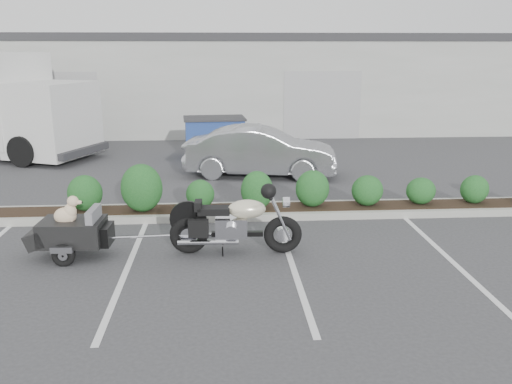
{
  "coord_description": "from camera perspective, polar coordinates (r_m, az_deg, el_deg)",
  "views": [
    {
      "loc": [
        0.05,
        -8.89,
        3.49
      ],
      "look_at": [
        0.72,
        1.28,
        0.75
      ],
      "focal_mm": 38.0,
      "sensor_mm": 36.0,
      "label": 1
    }
  ],
  "objects": [
    {
      "name": "building",
      "position": [
        25.93,
        -3.97,
        11.71
      ],
      "size": [
        26.0,
        10.0,
        4.0
      ],
      "primitive_type": "cube",
      "color": "#9EA099",
      "rests_on": "ground"
    },
    {
      "name": "sedan",
      "position": [
        15.0,
        0.49,
        4.27
      ],
      "size": [
        4.34,
        2.12,
        1.37
      ],
      "primitive_type": "imported",
      "rotation": [
        0.0,
        0.0,
        1.4
      ],
      "color": "#A2A3A9",
      "rests_on": "ground"
    },
    {
      "name": "pet_trailer",
      "position": [
        9.74,
        -18.84,
        -3.9
      ],
      "size": [
        1.84,
        1.03,
        1.1
      ],
      "rotation": [
        0.0,
        0.0,
        -0.05
      ],
      "color": "black",
      "rests_on": "ground"
    },
    {
      "name": "motorcycle",
      "position": [
        9.35,
        -2.19,
        -3.41
      ],
      "size": [
        2.31,
        0.78,
        1.33
      ],
      "rotation": [
        0.0,
        0.0,
        -0.05
      ],
      "color": "black",
      "rests_on": "ground"
    },
    {
      "name": "dumpster",
      "position": [
        17.75,
        -4.39,
        5.81
      ],
      "size": [
        2.06,
        1.49,
        1.29
      ],
      "rotation": [
        0.0,
        0.0,
        0.08
      ],
      "color": "navy",
      "rests_on": "ground"
    },
    {
      "name": "planter_kerb",
      "position": [
        11.64,
        1.05,
        -2.01
      ],
      "size": [
        12.0,
        1.0,
        0.15
      ],
      "primitive_type": "cube",
      "color": "#9E9E93",
      "rests_on": "ground"
    },
    {
      "name": "ground",
      "position": [
        9.55,
        -3.86,
        -6.41
      ],
      "size": [
        90.0,
        90.0,
        0.0
      ],
      "primitive_type": "plane",
      "color": "#38383A",
      "rests_on": "ground"
    }
  ]
}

